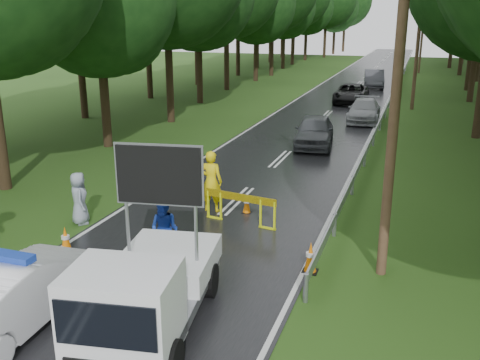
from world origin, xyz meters
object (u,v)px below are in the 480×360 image
at_px(civilian, 164,230).
at_px(queue_car_second, 364,110).
at_px(queue_car_third, 351,93).
at_px(police_sedan, 13,293).
at_px(barrier, 240,201).
at_px(work_truck, 145,291).
at_px(officer, 211,181).
at_px(queue_car_first, 314,131).
at_px(queue_car_fourth, 374,79).

bearing_deg(civilian, queue_car_second, 84.93).
height_order(civilian, queue_car_third, civilian).
bearing_deg(queue_car_third, police_sedan, -96.00).
relative_size(police_sedan, queue_car_third, 0.92).
relative_size(barrier, queue_car_second, 0.52).
relative_size(police_sedan, work_truck, 0.95).
distance_m(officer, civilian, 3.78).
bearing_deg(officer, queue_car_second, -101.72).
xyz_separation_m(barrier, queue_car_first, (0.12, 11.06, 0.01)).
xyz_separation_m(officer, queue_car_first, (1.39, 10.26, -0.27)).
height_order(barrier, queue_car_first, queue_car_first).
height_order(civilian, queue_car_second, civilian).
distance_m(work_truck, barrier, 6.31).
relative_size(work_truck, civilian, 2.94).
height_order(civilian, queue_car_fourth, civilian).
bearing_deg(work_truck, queue_car_first, 81.07).
xyz_separation_m(work_truck, barrier, (-0.15, 6.30, -0.24)).
distance_m(civilian, queue_car_first, 14.08).
bearing_deg(barrier, civilian, -101.19).
relative_size(police_sedan, officer, 2.24).
distance_m(barrier, queue_car_first, 11.06).
height_order(officer, queue_car_third, officer).
distance_m(barrier, queue_car_fourth, 35.16).
distance_m(work_truck, civilian, 3.56).
distance_m(police_sedan, barrier, 7.33).
xyz_separation_m(police_sedan, work_truck, (2.74, 0.56, 0.24)).
height_order(work_truck, queue_car_fourth, work_truck).
distance_m(officer, queue_car_fourth, 34.42).
relative_size(civilian, queue_car_second, 0.36).
distance_m(officer, queue_car_first, 10.35).
xyz_separation_m(civilian, queue_car_first, (1.21, 14.02, -0.06)).
xyz_separation_m(officer, queue_car_third, (1.28, 24.79, -0.33)).
distance_m(police_sedan, queue_car_second, 25.72).
xyz_separation_m(police_sedan, queue_car_first, (2.71, 17.92, 0.01)).
bearing_deg(queue_car_third, barrier, -91.43).
height_order(barrier, queue_car_third, queue_car_third).
relative_size(work_truck, queue_car_third, 0.97).
relative_size(officer, queue_car_fourth, 0.42).
height_order(work_truck, officer, work_truck).
height_order(queue_car_first, queue_car_fourth, queue_car_fourth).
bearing_deg(queue_car_first, barrier, -97.77).
relative_size(work_truck, queue_car_second, 1.05).
height_order(police_sedan, barrier, police_sedan).
bearing_deg(civilian, officer, 95.15).
distance_m(officer, queue_car_third, 24.83).
bearing_deg(queue_car_fourth, queue_car_first, -98.21).
xyz_separation_m(work_truck, civilian, (-1.24, 3.33, -0.17)).
xyz_separation_m(officer, queue_car_fourth, (2.06, 34.35, -0.23)).
xyz_separation_m(police_sedan, queue_car_fourth, (3.37, 42.01, 0.05)).
relative_size(queue_car_second, queue_car_third, 0.92).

